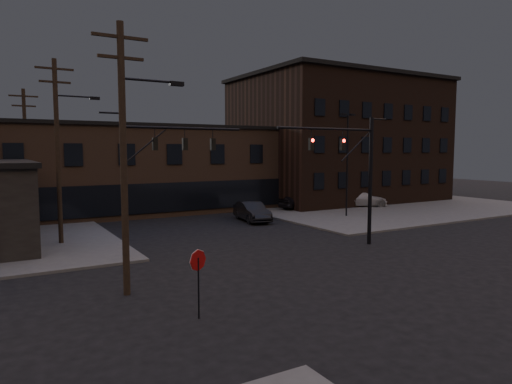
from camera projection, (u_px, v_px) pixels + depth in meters
ground at (336, 274)px, 21.92m from camera, size 140.00×140.00×0.00m
sidewalk_ne at (359, 202)px, 51.88m from camera, size 30.00×30.00×0.15m
building_row at (154, 170)px, 45.63m from camera, size 40.00×12.00×8.00m
building_right at (337, 141)px, 54.69m from camera, size 22.00×16.00×14.00m
traffic_signal_near at (357, 167)px, 28.03m from camera, size 7.12×0.24×8.00m
traffic_signal_far at (147, 167)px, 24.96m from camera, size 7.12×0.24×8.00m
stop_sign at (198, 268)px, 16.03m from camera, size 0.72×0.33×2.48m
utility_pole_near at (125, 152)px, 18.36m from camera, size 3.70×0.28×11.00m
utility_pole_mid at (59, 147)px, 28.15m from camera, size 3.70×0.28×11.50m
utility_pole_far at (26, 152)px, 37.96m from camera, size 2.20×0.28×11.00m
lot_light_a at (347, 155)px, 39.99m from camera, size 1.50×0.28×9.14m
lot_light_b at (359, 154)px, 47.30m from camera, size 1.50×0.28×9.14m
parked_car_lot_a at (299, 201)px, 45.50m from camera, size 4.87×2.63×1.57m
parked_car_lot_b at (362, 199)px, 47.33m from camera, size 5.59×3.98×1.50m
car_crossing at (252, 212)px, 38.24m from camera, size 2.47×5.18×1.64m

